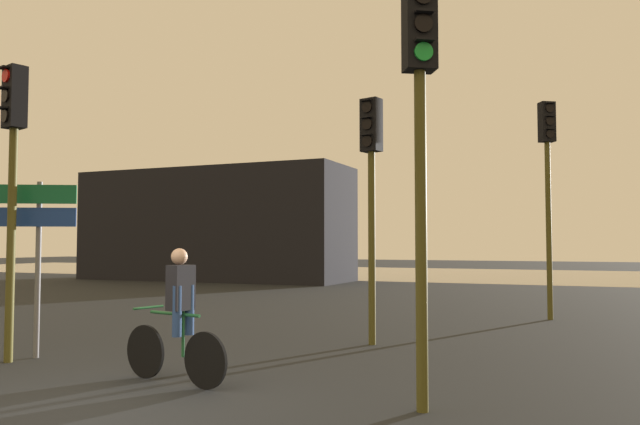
# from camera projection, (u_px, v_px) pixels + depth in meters

# --- Properties ---
(ground_plane) EXTENTS (120.00, 120.00, 0.00)m
(ground_plane) POSITION_uv_depth(u_px,v_px,m) (67.00, 420.00, 5.92)
(ground_plane) COLOR black
(water_strip) EXTENTS (80.00, 16.00, 0.01)m
(water_strip) POSITION_uv_depth(u_px,v_px,m) (493.00, 275.00, 33.79)
(water_strip) COLOR gray
(water_strip) RESTS_ON ground
(distant_building) EXTENTS (12.81, 4.00, 5.12)m
(distant_building) POSITION_uv_depth(u_px,v_px,m) (214.00, 225.00, 29.14)
(distant_building) COLOR black
(distant_building) RESTS_ON ground
(traffic_light_far_right) EXTENTS (0.40, 0.42, 4.86)m
(traffic_light_far_right) POSITION_uv_depth(u_px,v_px,m) (548.00, 169.00, 13.93)
(traffic_light_far_right) COLOR #4C4719
(traffic_light_far_right) RESTS_ON ground
(traffic_light_center) EXTENTS (0.37, 0.39, 4.13)m
(traffic_light_center) POSITION_uv_depth(u_px,v_px,m) (371.00, 172.00, 10.49)
(traffic_light_center) COLOR #4C4719
(traffic_light_center) RESTS_ON ground
(traffic_light_near_right) EXTENTS (0.40, 0.42, 4.34)m
(traffic_light_near_right) POSITION_uv_depth(u_px,v_px,m) (420.00, 111.00, 6.36)
(traffic_light_near_right) COLOR #4C4719
(traffic_light_near_right) RESTS_ON ground
(traffic_light_near_left) EXTENTS (0.37, 0.39, 4.24)m
(traffic_light_near_left) POSITION_uv_depth(u_px,v_px,m) (13.00, 155.00, 8.95)
(traffic_light_near_left) COLOR #4C4719
(traffic_light_near_left) RESTS_ON ground
(direction_sign_post) EXTENTS (0.98, 0.55, 2.60)m
(direction_sign_post) POSITION_uv_depth(u_px,v_px,m) (38.00, 236.00, 9.22)
(direction_sign_post) COLOR slate
(direction_sign_post) RESTS_ON ground
(cyclist) EXTENTS (1.68, 0.52, 1.62)m
(cyclist) POSITION_uv_depth(u_px,v_px,m) (178.00, 315.00, 7.47)
(cyclist) COLOR black
(cyclist) RESTS_ON ground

